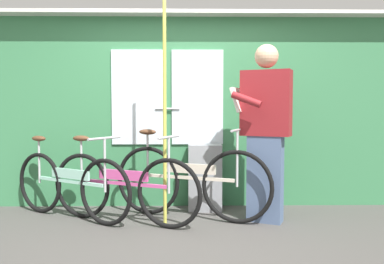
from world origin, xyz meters
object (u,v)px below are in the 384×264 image
(bicycle_near_door, at_px, (70,185))
(bicycle_by_pole, at_px, (123,187))
(passenger_reading_newspaper, at_px, (265,129))
(handrail_pole, at_px, (165,113))
(bicycle_leaning_behind, at_px, (190,181))
(trash_bin_by_wall, at_px, (205,177))

(bicycle_near_door, xyz_separation_m, bicycle_by_pole, (0.58, -0.17, 0.01))
(bicycle_by_pole, xyz_separation_m, passenger_reading_newspaper, (1.44, 0.04, 0.59))
(passenger_reading_newspaper, bearing_deg, bicycle_near_door, 20.95)
(handrail_pole, bearing_deg, bicycle_leaning_behind, 35.36)
(bicycle_by_pole, distance_m, handrail_pole, 0.86)
(bicycle_near_door, height_order, bicycle_by_pole, bicycle_by_pole)
(bicycle_by_pole, bearing_deg, trash_bin_by_wall, 54.54)
(trash_bin_by_wall, xyz_separation_m, handrail_pole, (-0.42, -0.55, 0.73))
(bicycle_by_pole, xyz_separation_m, trash_bin_by_wall, (0.85, 0.52, 0.01))
(trash_bin_by_wall, bearing_deg, bicycle_by_pole, -148.58)
(bicycle_near_door, bearing_deg, passenger_reading_newspaper, 27.92)
(handrail_pole, bearing_deg, bicycle_by_pole, 176.15)
(bicycle_leaning_behind, height_order, bicycle_by_pole, bicycle_leaning_behind)
(bicycle_by_pole, bearing_deg, bicycle_near_door, -173.01)
(bicycle_leaning_behind, distance_m, handrail_pole, 0.78)
(bicycle_near_door, bearing_deg, bicycle_by_pole, 15.49)
(bicycle_leaning_behind, xyz_separation_m, trash_bin_by_wall, (0.17, 0.37, -0.02))
(bicycle_leaning_behind, relative_size, handrail_pole, 0.74)
(bicycle_by_pole, bearing_deg, passenger_reading_newspaper, 24.56)
(bicycle_near_door, bearing_deg, handrail_pole, 20.62)
(bicycle_near_door, xyz_separation_m, trash_bin_by_wall, (1.43, 0.35, 0.02))
(bicycle_leaning_behind, xyz_separation_m, passenger_reading_newspaper, (0.76, -0.11, 0.56))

